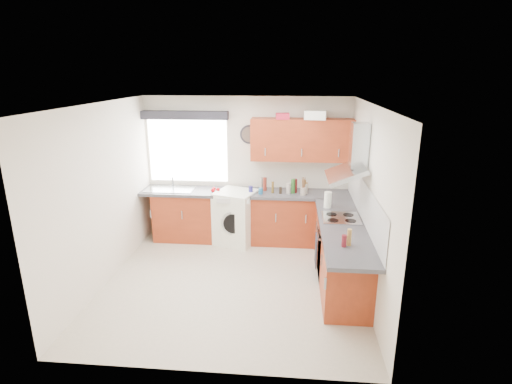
# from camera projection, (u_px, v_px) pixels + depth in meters

# --- Properties ---
(ground_plane) EXTENTS (3.60, 3.60, 0.00)m
(ground_plane) POSITION_uv_depth(u_px,v_px,m) (233.00, 282.00, 5.72)
(ground_plane) COLOR beige
(ceiling) EXTENTS (3.60, 3.60, 0.02)m
(ceiling) POSITION_uv_depth(u_px,v_px,m) (230.00, 104.00, 5.00)
(ceiling) COLOR white
(ceiling) RESTS_ON wall_back
(wall_back) EXTENTS (3.60, 0.02, 2.50)m
(wall_back) POSITION_uv_depth(u_px,v_px,m) (247.00, 168.00, 7.07)
(wall_back) COLOR silver
(wall_back) RESTS_ON ground_plane
(wall_front) EXTENTS (3.60, 0.02, 2.50)m
(wall_front) POSITION_uv_depth(u_px,v_px,m) (203.00, 259.00, 3.64)
(wall_front) COLOR silver
(wall_front) RESTS_ON ground_plane
(wall_left) EXTENTS (0.02, 3.60, 2.50)m
(wall_left) POSITION_uv_depth(u_px,v_px,m) (103.00, 195.00, 5.51)
(wall_left) COLOR silver
(wall_left) RESTS_ON ground_plane
(wall_right) EXTENTS (0.02, 3.60, 2.50)m
(wall_right) POSITION_uv_depth(u_px,v_px,m) (368.00, 203.00, 5.20)
(wall_right) COLOR silver
(wall_right) RESTS_ON ground_plane
(window) EXTENTS (1.40, 0.02, 1.10)m
(window) POSITION_uv_depth(u_px,v_px,m) (188.00, 151.00, 7.07)
(window) COLOR white
(window) RESTS_ON wall_back
(window_blind) EXTENTS (1.50, 0.18, 0.14)m
(window_blind) POSITION_uv_depth(u_px,v_px,m) (185.00, 115.00, 6.80)
(window_blind) COLOR #212128
(window_blind) RESTS_ON wall_back
(splashback) EXTENTS (0.01, 3.00, 0.54)m
(splashback) POSITION_uv_depth(u_px,v_px,m) (363.00, 201.00, 5.51)
(splashback) COLOR white
(splashback) RESTS_ON wall_right
(base_cab_back) EXTENTS (3.00, 0.58, 0.86)m
(base_cab_back) POSITION_uv_depth(u_px,v_px,m) (240.00, 217.00, 7.04)
(base_cab_back) COLOR maroon
(base_cab_back) RESTS_ON ground_plane
(base_cab_corner) EXTENTS (0.60, 0.60, 0.86)m
(base_cab_corner) POSITION_uv_depth(u_px,v_px,m) (331.00, 220.00, 6.90)
(base_cab_corner) COLOR maroon
(base_cab_corner) RESTS_ON ground_plane
(base_cab_right) EXTENTS (0.58, 2.10, 0.86)m
(base_cab_right) POSITION_uv_depth(u_px,v_px,m) (341.00, 254.00, 5.61)
(base_cab_right) COLOR maroon
(base_cab_right) RESTS_ON ground_plane
(worktop_back) EXTENTS (3.60, 0.62, 0.05)m
(worktop_back) POSITION_uv_depth(u_px,v_px,m) (245.00, 193.00, 6.89)
(worktop_back) COLOR #36363A
(worktop_back) RESTS_ON base_cab_back
(worktop_right) EXTENTS (0.62, 2.42, 0.05)m
(worktop_right) POSITION_uv_depth(u_px,v_px,m) (343.00, 228.00, 5.33)
(worktop_right) COLOR #36363A
(worktop_right) RESTS_ON base_cab_right
(sink) EXTENTS (0.84, 0.46, 0.10)m
(sink) POSITION_uv_depth(u_px,v_px,m) (170.00, 187.00, 6.99)
(sink) COLOR #A5AEB7
(sink) RESTS_ON worktop_back
(oven) EXTENTS (0.56, 0.58, 0.85)m
(oven) POSITION_uv_depth(u_px,v_px,m) (339.00, 250.00, 5.75)
(oven) COLOR black
(oven) RESTS_ON ground_plane
(hob_plate) EXTENTS (0.52, 0.52, 0.01)m
(hob_plate) POSITION_uv_depth(u_px,v_px,m) (341.00, 218.00, 5.61)
(hob_plate) COLOR #A5AEB7
(hob_plate) RESTS_ON worktop_right
(extractor_hood) EXTENTS (0.52, 0.78, 0.66)m
(extractor_hood) POSITION_uv_depth(u_px,v_px,m) (352.00, 159.00, 5.36)
(extractor_hood) COLOR #A5AEB7
(extractor_hood) RESTS_ON wall_right
(upper_cabinets) EXTENTS (1.70, 0.35, 0.70)m
(upper_cabinets) POSITION_uv_depth(u_px,v_px,m) (302.00, 140.00, 6.67)
(upper_cabinets) COLOR maroon
(upper_cabinets) RESTS_ON wall_back
(washing_machine) EXTENTS (0.80, 0.78, 0.93)m
(washing_machine) POSITION_uv_depth(u_px,v_px,m) (236.00, 217.00, 6.93)
(washing_machine) COLOR white
(washing_machine) RESTS_ON ground_plane
(wall_clock) EXTENTS (0.33, 0.04, 0.33)m
(wall_clock) POSITION_uv_depth(u_px,v_px,m) (249.00, 135.00, 6.88)
(wall_clock) COLOR #212128
(wall_clock) RESTS_ON wall_back
(casserole) EXTENTS (0.37, 0.29, 0.14)m
(casserole) POSITION_uv_depth(u_px,v_px,m) (315.00, 115.00, 6.43)
(casserole) COLOR white
(casserole) RESTS_ON upper_cabinets
(storage_box) EXTENTS (0.23, 0.20, 0.10)m
(storage_box) POSITION_uv_depth(u_px,v_px,m) (283.00, 116.00, 6.48)
(storage_box) COLOR #B5192E
(storage_box) RESTS_ON upper_cabinets
(utensil_pot) EXTENTS (0.10, 0.10, 0.13)m
(utensil_pot) POSITION_uv_depth(u_px,v_px,m) (303.00, 191.00, 6.66)
(utensil_pot) COLOR #A19081
(utensil_pot) RESTS_ON worktop_back
(kitchen_roll) EXTENTS (0.14, 0.14, 0.24)m
(kitchen_roll) POSITION_uv_depth(u_px,v_px,m) (328.00, 200.00, 6.04)
(kitchen_roll) COLOR white
(kitchen_roll) RESTS_ON worktop_right
(tomato_cluster) EXTENTS (0.18, 0.18, 0.07)m
(tomato_cluster) POSITION_uv_depth(u_px,v_px,m) (215.00, 190.00, 6.87)
(tomato_cluster) COLOR red
(tomato_cluster) RESTS_ON worktop_back
(jar_0) EXTENTS (0.07, 0.07, 0.25)m
(jar_0) POSITION_uv_depth(u_px,v_px,m) (293.00, 186.00, 6.74)
(jar_0) COLOR #26591F
(jar_0) RESTS_ON worktop_back
(jar_1) EXTENTS (0.06, 0.06, 0.25)m
(jar_1) POSITION_uv_depth(u_px,v_px,m) (304.00, 187.00, 6.71)
(jar_1) COLOR brown
(jar_1) RESTS_ON worktop_back
(jar_2) EXTENTS (0.04, 0.04, 0.20)m
(jar_2) POSITION_uv_depth(u_px,v_px,m) (273.00, 187.00, 6.76)
(jar_2) COLOR brown
(jar_2) RESTS_ON worktop_back
(jar_3) EXTENTS (0.05, 0.05, 0.14)m
(jar_3) POSITION_uv_depth(u_px,v_px,m) (306.00, 186.00, 6.95)
(jar_3) COLOR olive
(jar_3) RESTS_ON worktop_back
(jar_4) EXTENTS (0.07, 0.07, 0.10)m
(jar_4) POSITION_uv_depth(u_px,v_px,m) (261.00, 191.00, 6.72)
(jar_4) COLOR #1D608E
(jar_4) RESTS_ON worktop_back
(jar_5) EXTENTS (0.07, 0.07, 0.24)m
(jar_5) POSITION_uv_depth(u_px,v_px,m) (295.00, 186.00, 6.78)
(jar_5) COLOR #571214
(jar_5) RESTS_ON worktop_back
(jar_6) EXTENTS (0.07, 0.07, 0.17)m
(jar_6) POSITION_uv_depth(u_px,v_px,m) (305.00, 189.00, 6.72)
(jar_6) COLOR #A9A390
(jar_6) RESTS_ON worktop_back
(jar_7) EXTENTS (0.06, 0.06, 0.23)m
(jar_7) POSITION_uv_depth(u_px,v_px,m) (265.00, 184.00, 6.90)
(jar_7) COLOR maroon
(jar_7) RESTS_ON worktop_back
(jar_8) EXTENTS (0.06, 0.06, 0.21)m
(jar_8) POSITION_uv_depth(u_px,v_px,m) (261.00, 183.00, 7.01)
(jar_8) COLOR #A89D8F
(jar_8) RESTS_ON worktop_back
(jar_9) EXTENTS (0.07, 0.07, 0.18)m
(jar_9) POSITION_uv_depth(u_px,v_px,m) (288.00, 188.00, 6.74)
(jar_9) COLOR #A99E90
(jar_9) RESTS_ON worktop_back
(jar_10) EXTENTS (0.07, 0.07, 0.12)m
(jar_10) POSITION_uv_depth(u_px,v_px,m) (251.00, 190.00, 6.78)
(jar_10) COLOR navy
(jar_10) RESTS_ON worktop_back
(jar_11) EXTENTS (0.05, 0.05, 0.11)m
(jar_11) POSITION_uv_depth(u_px,v_px,m) (280.00, 190.00, 6.75)
(jar_11) COLOR black
(jar_11) RESTS_ON worktop_back
(bottle_0) EXTENTS (0.06, 0.06, 0.20)m
(bottle_0) POSITION_uv_depth(u_px,v_px,m) (349.00, 237.00, 4.72)
(bottle_0) COLOR olive
(bottle_0) RESTS_ON worktop_right
(bottle_1) EXTENTS (0.06, 0.06, 0.15)m
(bottle_1) POSITION_uv_depth(u_px,v_px,m) (344.00, 241.00, 4.69)
(bottle_1) COLOR maroon
(bottle_1) RESTS_ON worktop_right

